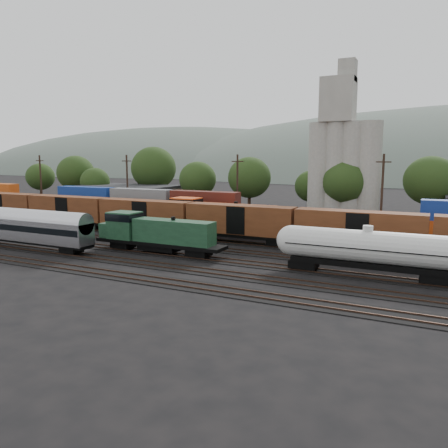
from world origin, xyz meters
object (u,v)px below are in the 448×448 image
at_px(passenger_coach, 23,225).
at_px(orange_locomotive, 215,216).
at_px(tank_car_a, 367,249).
at_px(grain_silo, 343,159).
at_px(green_locomotive, 153,232).

height_order(passenger_coach, orange_locomotive, orange_locomotive).
height_order(tank_car_a, grain_silo, grain_silo).
bearing_deg(tank_car_a, passenger_coach, -173.06).
relative_size(tank_car_a, grain_silo, 0.62).
height_order(green_locomotive, passenger_coach, passenger_coach).
bearing_deg(orange_locomotive, grain_silo, 62.50).
xyz_separation_m(green_locomotive, tank_car_a, (24.80, 0.00, 0.24)).
height_order(green_locomotive, grain_silo, grain_silo).
bearing_deg(green_locomotive, tank_car_a, 0.00).
relative_size(green_locomotive, orange_locomotive, 0.84).
bearing_deg(green_locomotive, orange_locomotive, 87.01).
bearing_deg(orange_locomotive, tank_car_a, -31.99).
distance_m(orange_locomotive, grain_silo, 30.50).
bearing_deg(passenger_coach, tank_car_a, 6.94).
relative_size(orange_locomotive, grain_silo, 0.69).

